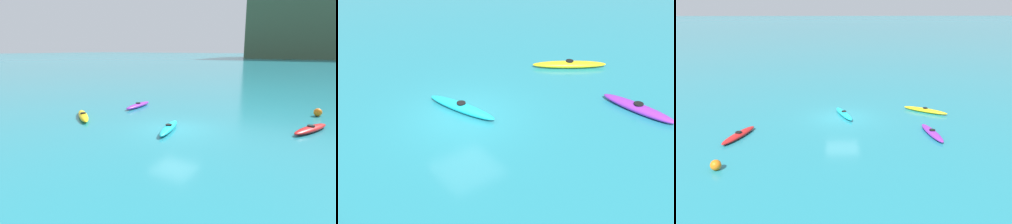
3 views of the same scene
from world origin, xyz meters
TOP-DOWN VIEW (x-y plane):
  - ground_plane at (0.00, 0.00)m, footprint 600.00×600.00m
  - kayak_cyan at (-0.14, -0.44)m, footprint 1.48×3.27m
  - kayak_purple at (-5.61, 3.77)m, footprint 0.92×3.24m
  - kayak_yellow at (-6.53, -0.99)m, footprint 3.16×2.51m

SIDE VIEW (x-z plane):
  - ground_plane at x=0.00m, z-range 0.00..0.00m
  - kayak_yellow at x=-6.53m, z-range -0.02..0.35m
  - kayak_cyan at x=-0.14m, z-range -0.02..0.35m
  - kayak_purple at x=-5.61m, z-range -0.02..0.35m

